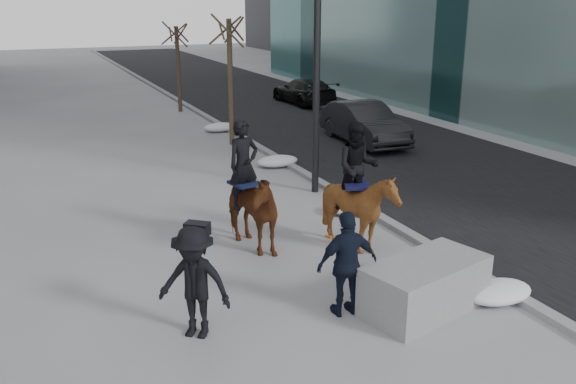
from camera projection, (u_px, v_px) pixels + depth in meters
name	position (u px, v px, depth m)	size (l,w,h in m)	color
ground	(316.00, 293.00, 10.61)	(120.00, 120.00, 0.00)	gray
road	(365.00, 140.00, 22.03)	(8.00, 90.00, 0.01)	black
curb	(263.00, 149.00, 20.46)	(0.25, 90.00, 0.12)	gray
planter	(425.00, 286.00, 9.93)	(2.13, 1.06, 0.85)	gray
car_near	(364.00, 123.00, 21.45)	(1.52, 4.35, 1.43)	black
car_far	(304.00, 91.00, 29.56)	(1.74, 4.29, 1.24)	black
tree_near	(230.00, 76.00, 20.74)	(1.20, 1.20, 4.74)	#393021
tree_far	(178.00, 65.00, 27.07)	(1.20, 1.20, 4.17)	#382821
mounted_left	(247.00, 203.00, 12.22)	(1.31, 2.18, 2.64)	#48230E
mounted_right	(359.00, 201.00, 12.13)	(1.87, 1.96, 2.61)	#502A10
feeder	(347.00, 264.00, 9.66)	(1.05, 0.88, 1.75)	black
camera_crew	(194.00, 282.00, 9.02)	(1.29, 1.22, 1.75)	black
snow_piles	(306.00, 178.00, 16.86)	(1.33, 15.97, 0.34)	white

